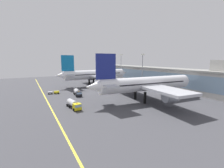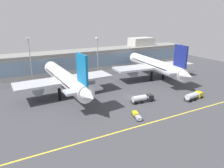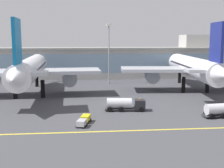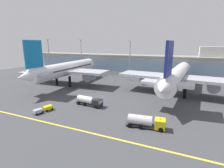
% 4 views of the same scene
% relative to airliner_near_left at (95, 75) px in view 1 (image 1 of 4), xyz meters
% --- Properties ---
extents(ground_plane, '(198.29, 198.29, 0.00)m').
position_rel_airliner_near_left_xyz_m(ground_plane, '(22.82, -12.89, -7.50)').
color(ground_plane, '#424247').
extents(taxiway_centreline_stripe, '(158.63, 0.50, 0.01)m').
position_rel_airliner_near_left_xyz_m(taxiway_centreline_stripe, '(22.82, -34.89, -7.50)').
color(taxiway_centreline_stripe, yellow).
rests_on(taxiway_centreline_stripe, ground).
extents(terminal_building, '(144.64, 14.00, 17.71)m').
position_rel_airliner_near_left_xyz_m(terminal_building, '(24.62, 37.48, -0.82)').
color(terminal_building, beige).
rests_on(terminal_building, ground).
extents(airliner_near_left, '(39.80, 53.79, 20.48)m').
position_rel_airliner_near_left_xyz_m(airliner_near_left, '(0.00, 0.00, 0.00)').
color(airliner_near_left, black).
rests_on(airliner_near_left, ground).
extents(airliner_near_right, '(44.87, 53.80, 20.05)m').
position_rel_airliner_near_left_xyz_m(airliner_near_right, '(48.68, 3.29, -0.17)').
color(airliner_near_right, black).
rests_on(airliner_near_right, ground).
extents(fuel_tanker_truck, '(9.26, 3.77, 2.90)m').
position_rel_airliner_near_left_xyz_m(fuel_tanker_truck, '(44.35, -27.43, -6.00)').
color(fuel_tanker_truck, black).
rests_on(fuel_tanker_truck, ground).
extents(baggage_tug_near, '(9.23, 3.65, 2.90)m').
position_rel_airliner_near_left_xyz_m(baggage_tug_near, '(24.57, -20.14, -6.00)').
color(baggage_tug_near, black).
rests_on(baggage_tug_near, ground).
extents(service_truck_far, '(3.01, 5.80, 1.40)m').
position_rel_airliner_near_left_xyz_m(service_truck_far, '(14.92, -30.05, -6.71)').
color(service_truck_far, black).
rests_on(service_truck_far, ground).
extents(apron_light_mast_west, '(1.80, 1.80, 22.07)m').
position_rel_airliner_near_left_xyz_m(apron_light_mast_west, '(-9.51, 27.01, 7.09)').
color(apron_light_mast_west, gray).
rests_on(apron_light_mast_west, ground).
extents(apron_light_mast_centre, '(1.80, 1.80, 22.50)m').
position_rel_airliner_near_left_xyz_m(apron_light_mast_centre, '(-31.91, 22.65, 7.33)').
color(apron_light_mast_centre, gray).
rests_on(apron_light_mast_centre, ground).
extents(apron_light_mast_east, '(1.80, 1.80, 21.29)m').
position_rel_airliner_near_left_xyz_m(apron_light_mast_east, '(24.23, 21.31, 6.65)').
color(apron_light_mast_east, gray).
rests_on(apron_light_mast_east, ground).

